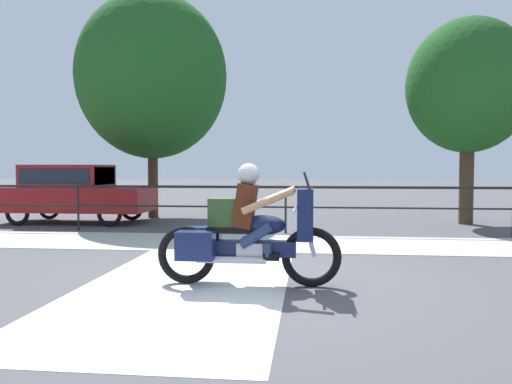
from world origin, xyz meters
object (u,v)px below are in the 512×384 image
motorcycle (247,231)px  tree_behind_car (152,77)px  parked_car (74,190)px  tree_behind_sign (468,86)px

motorcycle → tree_behind_car: tree_behind_car is taller
motorcycle → tree_behind_car: 10.18m
motorcycle → parked_car: bearing=131.9°
motorcycle → tree_behind_sign: bearing=58.8°
tree_behind_sign → parked_car: bearing=-175.3°
motorcycle → parked_car: 8.97m
parked_car → tree_behind_car: (1.72, 1.74, 3.42)m
tree_behind_car → tree_behind_sign: bearing=-5.4°
tree_behind_sign → motorcycle: bearing=-123.2°
motorcycle → parked_car: size_ratio=0.59×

